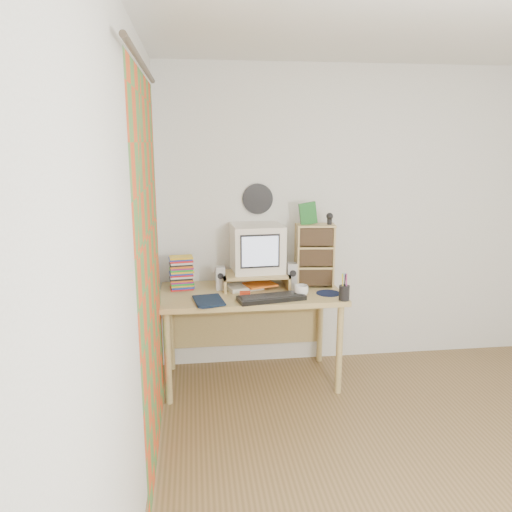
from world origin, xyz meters
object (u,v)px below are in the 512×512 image
object	(u,v)px
desk	(250,305)
dvd_stack	(182,274)
keyboard	(271,298)
mug	(301,291)
cd_rack	(315,255)
diary	(195,300)
crt_monitor	(258,249)

from	to	relation	value
desk	dvd_stack	size ratio (longest dim) A/B	5.59
keyboard	mug	xyz separation A→B (m)	(0.24, 0.06, 0.03)
dvd_stack	cd_rack	distance (m)	1.07
keyboard	cd_rack	size ratio (longest dim) A/B	0.99
desk	cd_rack	size ratio (longest dim) A/B	2.79
keyboard	diary	bearing A→B (deg)	170.79
cd_rack	desk	bearing A→B (deg)	-170.79
keyboard	mug	bearing A→B (deg)	4.23
cd_rack	dvd_stack	bearing A→B (deg)	-176.37
diary	crt_monitor	bearing A→B (deg)	29.47
crt_monitor	mug	bearing A→B (deg)	-52.56
dvd_stack	diary	size ratio (longest dim) A/B	1.02
crt_monitor	diary	world-z (taller)	crt_monitor
cd_rack	diary	xyz separation A→B (m)	(-0.96, -0.34, -0.23)
desk	cd_rack	bearing A→B (deg)	3.19
dvd_stack	diary	bearing A→B (deg)	-81.99
keyboard	diary	distance (m)	0.56
crt_monitor	mug	distance (m)	0.51
keyboard	cd_rack	xyz separation A→B (m)	(0.40, 0.33, 0.23)
crt_monitor	cd_rack	bearing A→B (deg)	-11.06
mug	dvd_stack	bearing A→B (deg)	160.62
desk	crt_monitor	world-z (taller)	crt_monitor
crt_monitor	cd_rack	distance (m)	0.46
cd_rack	diary	size ratio (longest dim) A/B	2.05
diary	cd_rack	bearing A→B (deg)	10.78
crt_monitor	mug	size ratio (longest dim) A/B	3.58
diary	mug	bearing A→B (deg)	-3.62
cd_rack	diary	world-z (taller)	cd_rack
mug	diary	xyz separation A→B (m)	(-0.79, -0.07, -0.02)
desk	diary	size ratio (longest dim) A/B	5.70
dvd_stack	cd_rack	bearing A→B (deg)	-8.80
mug	crt_monitor	bearing A→B (deg)	131.32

